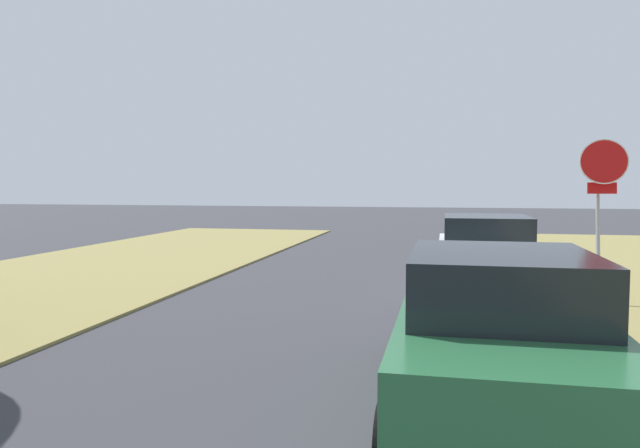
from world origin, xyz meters
The scene contains 3 objects.
stop_sign_far centered at (4.32, 14.44, 2.17)m, with size 0.81×0.55×2.94m.
parked_sedan_green centered at (2.11, 8.95, 0.72)m, with size 1.96×4.41×1.57m.
parked_sedan_white centered at (2.40, 15.31, 0.72)m, with size 1.96×4.41×1.57m.
Camera 1 is at (1.60, 3.19, 2.19)m, focal length 33.09 mm.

